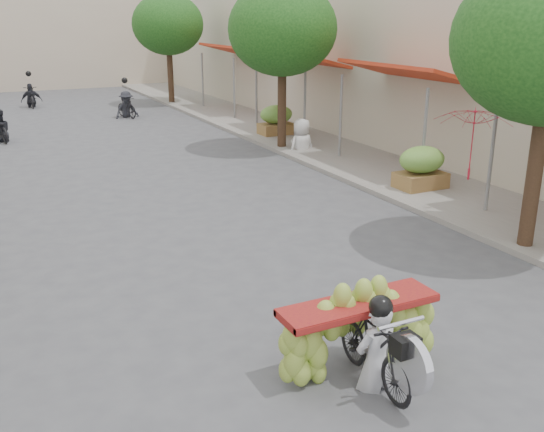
% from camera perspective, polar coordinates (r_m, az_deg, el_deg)
% --- Properties ---
extents(sidewalk_right, '(4.00, 60.00, 0.12)m').
position_cam_1_polar(sidewalk_right, '(21.60, 3.51, 7.29)').
color(sidewalk_right, gray).
rests_on(sidewalk_right, ground).
extents(shophouse_row_right, '(9.77, 40.00, 6.00)m').
position_cam_1_polar(shophouse_row_right, '(23.35, 16.02, 14.74)').
color(shophouse_row_right, '#BEB49D').
rests_on(shophouse_row_right, ground).
extents(far_building, '(20.00, 6.00, 7.00)m').
position_cam_1_polar(far_building, '(41.57, -22.26, 16.10)').
color(far_building, beige).
rests_on(far_building, ground).
extents(street_tree_mid, '(3.40, 3.40, 5.25)m').
position_cam_1_polar(street_tree_mid, '(19.57, 0.97, 17.15)').
color(street_tree_mid, '#3A2719').
rests_on(street_tree_mid, ground).
extents(street_tree_far, '(3.40, 3.40, 5.25)m').
position_cam_1_polar(street_tree_far, '(30.74, -9.77, 17.34)').
color(street_tree_far, '#3A2719').
rests_on(street_tree_far, ground).
extents(produce_crate_mid, '(1.20, 0.88, 1.16)m').
position_cam_1_polar(produce_crate_mid, '(15.39, 13.90, 4.75)').
color(produce_crate_mid, brown).
rests_on(produce_crate_mid, ground).
extents(produce_crate_far, '(1.20, 0.88, 1.16)m').
position_cam_1_polar(produce_crate_far, '(21.99, 0.40, 9.25)').
color(produce_crate_far, brown).
rests_on(produce_crate_far, ground).
extents(banana_motorbike, '(2.20, 1.78, 1.96)m').
position_cam_1_polar(banana_motorbike, '(7.38, 9.01, -10.36)').
color(banana_motorbike, black).
rests_on(banana_motorbike, ground).
extents(market_umbrella, '(2.14, 2.14, 1.57)m').
position_cam_1_polar(market_umbrella, '(13.46, 18.80, 9.69)').
color(market_umbrella, red).
rests_on(market_umbrella, ground).
extents(pedestrian, '(1.03, 0.71, 1.94)m').
position_cam_1_polar(pedestrian, '(19.44, 2.84, 9.15)').
color(pedestrian, silver).
rests_on(pedestrian, ground).
extents(bg_motorbike_b, '(1.17, 1.59, 1.95)m').
position_cam_1_polar(bg_motorbike_b, '(27.10, -13.60, 10.82)').
color(bg_motorbike_b, black).
rests_on(bg_motorbike_b, ground).
extents(bg_motorbike_c, '(1.00, 1.65, 1.95)m').
position_cam_1_polar(bg_motorbike_c, '(31.65, -21.78, 10.91)').
color(bg_motorbike_c, black).
rests_on(bg_motorbike_c, ground).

